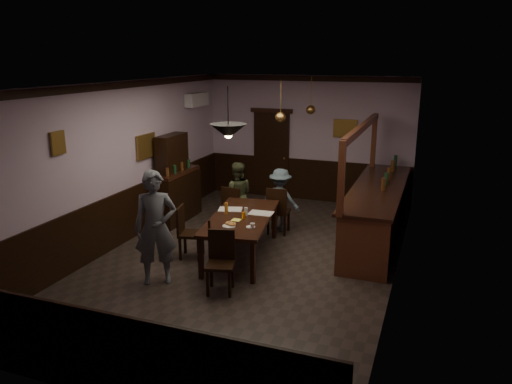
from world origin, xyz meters
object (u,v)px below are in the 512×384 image
at_px(coffee_cup, 252,225).
at_px(pendant_brass_mid, 280,117).
at_px(chair_far_right, 278,209).
at_px(person_standing, 156,228).
at_px(dining_table, 241,220).
at_px(pendant_iron, 228,131).
at_px(bar_counter, 377,211).
at_px(person_seated_left, 237,195).
at_px(soda_can, 244,215).
at_px(person_seated_right, 280,200).
at_px(chair_side, 187,230).
at_px(pendant_brass_far, 311,110).
at_px(chair_far_left, 233,207).
at_px(chair_near, 221,258).

height_order(coffee_cup, pendant_brass_mid, pendant_brass_mid).
distance_m(chair_far_right, person_standing, 2.95).
xyz_separation_m(dining_table, pendant_iron, (0.13, -0.79, 1.66)).
bearing_deg(chair_far_right, bar_counter, -172.57).
distance_m(person_seated_left, pendant_brass_mid, 1.85).
bearing_deg(soda_can, person_seated_right, 86.48).
bearing_deg(pendant_brass_mid, person_seated_right, 99.15).
xyz_separation_m(chair_far_right, person_seated_left, (-0.93, 0.14, 0.16)).
height_order(soda_can, bar_counter, bar_counter).
distance_m(person_standing, pendant_iron, 1.84).
xyz_separation_m(chair_side, person_standing, (0.04, -1.05, 0.38)).
bearing_deg(person_seated_left, person_seated_right, 169.51).
bearing_deg(coffee_cup, pendant_brass_far, 80.78).
relative_size(bar_counter, pendant_iron, 5.15).
relative_size(bar_counter, pendant_brass_mid, 4.89).
distance_m(chair_far_right, person_seated_right, 0.30).
height_order(dining_table, pendant_iron, pendant_iron).
relative_size(chair_far_left, soda_can, 7.74).
bearing_deg(person_seated_right, pendant_brass_far, -93.79).
bearing_deg(chair_far_right, pendant_brass_mid, -87.41).
relative_size(soda_can, bar_counter, 0.03).
relative_size(dining_table, soda_can, 19.41).
bearing_deg(pendant_iron, chair_far_right, 86.95).
xyz_separation_m(person_standing, person_seated_left, (0.15, 2.86, -0.21)).
relative_size(chair_side, person_seated_left, 0.68).
height_order(person_standing, bar_counter, bar_counter).
xyz_separation_m(person_seated_left, person_seated_right, (0.89, 0.14, -0.05)).
distance_m(chair_near, coffee_cup, 0.86).
relative_size(chair_near, pendant_brass_far, 1.15).
bearing_deg(dining_table, bar_counter, 38.73).
bearing_deg(bar_counter, pendant_brass_far, 141.94).
bearing_deg(chair_side, person_seated_right, -41.83).
relative_size(person_seated_left, pendant_brass_mid, 1.68).
relative_size(coffee_cup, pendant_brass_far, 0.10).
xyz_separation_m(dining_table, pendant_brass_mid, (0.22, 1.48, 1.61)).
bearing_deg(chair_far_left, pendant_brass_mid, -158.85).
xyz_separation_m(chair_near, pendant_iron, (-0.07, 0.52, 1.83)).
height_order(coffee_cup, bar_counter, bar_counter).
bearing_deg(coffee_cup, chair_far_left, 112.91).
distance_m(chair_far_left, soda_can, 1.54).
xyz_separation_m(chair_near, soda_can, (-0.10, 1.19, 0.30)).
height_order(chair_far_right, chair_side, chair_far_right).
bearing_deg(pendant_brass_far, person_seated_right, -98.79).
distance_m(person_standing, pendant_brass_mid, 3.38).
height_order(person_standing, pendant_brass_far, pendant_brass_far).
bearing_deg(person_seated_left, dining_table, 95.70).
xyz_separation_m(person_seated_left, bar_counter, (2.80, 0.23, -0.12)).
distance_m(chair_far_right, chair_near, 2.63).
bearing_deg(bar_counter, coffee_cup, -127.51).
bearing_deg(dining_table, chair_near, -81.36).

